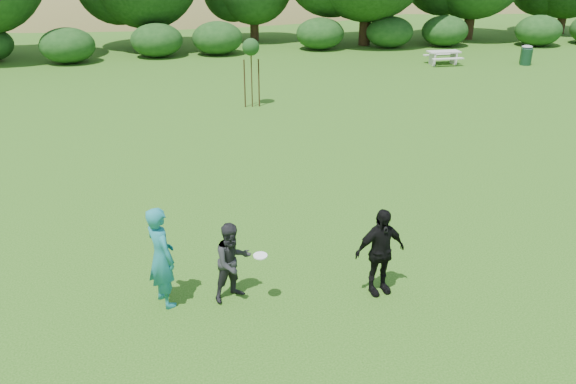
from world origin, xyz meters
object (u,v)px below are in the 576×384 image
(player_teal, at_px, (161,257))
(sapling, at_px, (251,49))
(player_grey, at_px, (233,262))
(trash_can_near, at_px, (526,57))
(player_black, at_px, (380,252))
(trash_can_lidded, at_px, (526,54))
(picnic_table, at_px, (443,55))

(player_teal, relative_size, sapling, 0.72)
(player_grey, height_order, trash_can_near, player_grey)
(player_black, bearing_deg, sapling, 82.13)
(player_grey, bearing_deg, trash_can_lidded, 21.89)
(sapling, xyz_separation_m, picnic_table, (11.76, 6.65, -1.90))
(player_teal, xyz_separation_m, trash_can_lidded, (20.00, 19.67, -0.49))
(player_teal, distance_m, player_grey, 1.36)
(player_black, xyz_separation_m, trash_can_lidded, (15.79, 20.08, -0.38))
(trash_can_near, bearing_deg, player_black, -128.34)
(player_black, distance_m, trash_can_near, 25.21)
(sapling, bearing_deg, player_grey, -99.03)
(player_teal, distance_m, player_black, 4.23)
(player_black, xyz_separation_m, trash_can_near, (15.63, 19.77, -0.47))
(player_black, relative_size, sapling, 0.64)
(player_black, relative_size, trash_can_lidded, 1.75)
(player_black, relative_size, picnic_table, 1.02)
(player_teal, xyz_separation_m, player_black, (4.20, -0.42, -0.11))
(trash_can_near, xyz_separation_m, trash_can_lidded, (0.16, 0.31, 0.09))
(player_teal, relative_size, trash_can_near, 2.29)
(player_grey, relative_size, trash_can_lidded, 1.56)
(picnic_table, relative_size, trash_can_lidded, 1.71)
(sapling, height_order, trash_can_lidded, sapling)
(player_grey, relative_size, picnic_table, 0.91)
(player_black, height_order, trash_can_near, player_black)
(trash_can_near, xyz_separation_m, picnic_table, (-4.56, 0.97, 0.07))
(player_grey, bearing_deg, picnic_table, 30.92)
(sapling, height_order, picnic_table, sapling)
(player_grey, relative_size, player_black, 0.89)
(player_black, height_order, sapling, sapling)
(sapling, bearing_deg, player_black, -87.23)
(player_grey, height_order, picnic_table, player_grey)
(player_teal, xyz_separation_m, sapling, (3.52, 13.67, 1.39))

